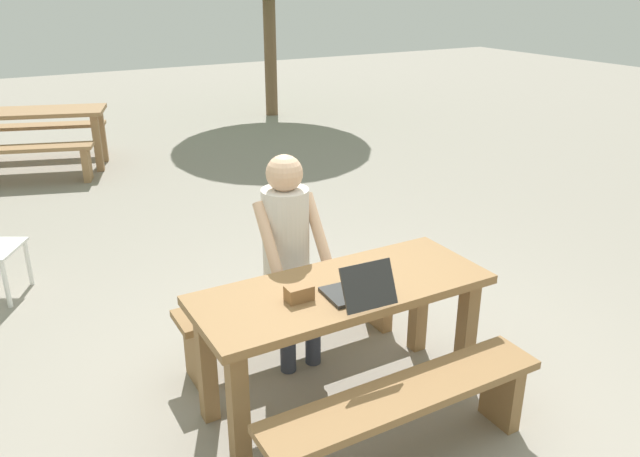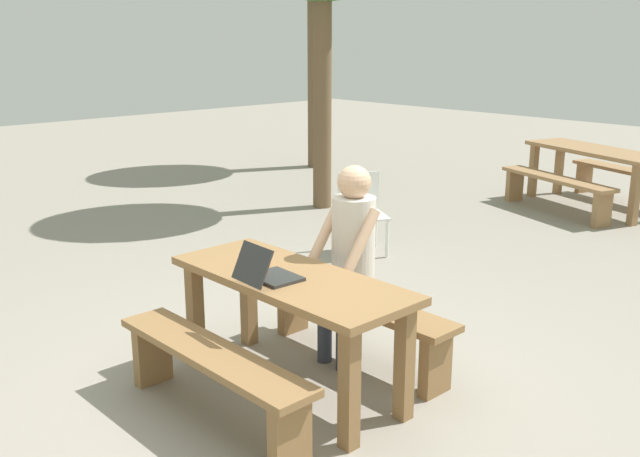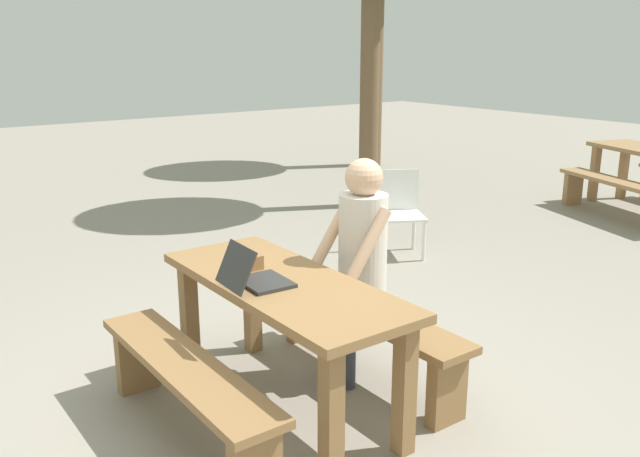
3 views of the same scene
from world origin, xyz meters
name	(u,v)px [view 3 (image 3 of 3)]	position (x,y,z in m)	size (l,w,h in m)	color
ground_plane	(285,405)	(0.00, 0.00, 0.00)	(30.00, 30.00, 0.00)	gray
picnic_table_front	(284,304)	(0.00, 0.00, 0.62)	(1.66, 0.66, 0.76)	olive
bench_near	(186,383)	(0.00, -0.60, 0.33)	(1.55, 0.30, 0.45)	olive
bench_far	(366,326)	(0.00, 0.60, 0.33)	(1.55, 0.30, 0.45)	olive
laptop	(253,276)	(-0.01, -0.18, 0.82)	(0.31, 0.36, 0.24)	#2D2D2D
small_pouch	(251,261)	(-0.29, -0.03, 0.80)	(0.14, 0.09, 0.08)	olive
person_seated	(358,253)	(-0.05, 0.57, 0.79)	(0.40, 0.40, 1.36)	#333847
plastic_chair	(399,210)	(-1.75, 2.49, 0.44)	(0.60, 0.60, 0.81)	white
bench_mid_south	(617,190)	(-1.22, 5.47, 0.34)	(1.75, 0.83, 0.46)	#9E754C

